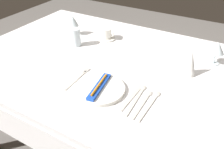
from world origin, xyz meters
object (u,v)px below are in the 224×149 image
toothbrush_package (99,86)px  coffee_cup_left (106,33)px  dinner_knife (131,98)px  spoon_dessert (144,101)px  spoon_soup (138,96)px  napkin_folded (190,63)px  wine_glass_left (73,22)px  drink_tumbler (76,38)px  dinner_plate (99,89)px  fork_outer (78,78)px  spoon_tea (152,102)px  wine_glass_centre (217,49)px

toothbrush_package → coffee_cup_left: (-0.26, 0.49, 0.02)m
dinner_knife → spoon_dessert: bearing=10.1°
spoon_soup → napkin_folded: (0.15, 0.29, 0.07)m
toothbrush_package → dinner_knife: bearing=8.4°
spoon_soup → wine_glass_left: bearing=149.3°
dinner_knife → drink_tumbler: size_ratio=1.88×
dinner_plate → spoon_soup: bearing=15.6°
spoon_soup → toothbrush_package: bearing=-164.4°
spoon_soup → fork_outer: bearing=-177.3°
dinner_knife → wine_glass_left: size_ratio=1.53×
wine_glass_left → napkin_folded: 0.82m
spoon_dessert → wine_glass_left: size_ratio=1.53×
wine_glass_left → fork_outer: bearing=-50.1°
spoon_tea → wine_glass_left: wine_glass_left is taller
dinner_knife → wine_glass_centre: 0.57m
drink_tumbler → spoon_dessert: bearing=-25.9°
spoon_dessert → toothbrush_package: bearing=-171.2°
dinner_plate → dinner_knife: dinner_plate is taller
spoon_tea → wine_glass_centre: size_ratio=1.70×
dinner_plate → wine_glass_centre: bearing=50.9°
toothbrush_package → wine_glass_left: 0.67m
spoon_dessert → spoon_tea: size_ratio=0.94×
spoon_dessert → coffee_cup_left: (-0.47, 0.46, 0.04)m
fork_outer → toothbrush_package: bearing=-13.0°
wine_glass_centre → spoon_tea: bearing=-110.2°
drink_tumbler → fork_outer: bearing=-51.3°
wine_glass_left → dinner_plate: bearing=-42.2°
spoon_dessert → fork_outer: bearing=179.9°
dinner_knife → wine_glass_left: 0.78m
spoon_tea → coffee_cup_left: size_ratio=2.25×
fork_outer → spoon_tea: size_ratio=0.95×
fork_outer → napkin_folded: napkin_folded is taller
toothbrush_package → spoon_soup: size_ratio=0.92×
dinner_knife → spoon_tea: spoon_tea is taller
spoon_dessert → wine_glass_centre: bearing=66.9°
wine_glass_centre → napkin_folded: napkin_folded is taller
spoon_tea → napkin_folded: 0.32m
napkin_folded → spoon_soup: bearing=-116.7°
spoon_soup → spoon_dessert: (0.04, -0.02, 0.00)m
toothbrush_package → coffee_cup_left: bearing=117.7°
spoon_dessert → napkin_folded: napkin_folded is taller
dinner_plate → wine_glass_left: bearing=137.8°
dinner_knife → spoon_tea: 0.09m
wine_glass_left → spoon_dessert: bearing=-30.3°
toothbrush_package → wine_glass_centre: (0.42, 0.52, 0.07)m
fork_outer → spoon_dessert: spoon_dessert is taller
dinner_plate → spoon_tea: 0.25m
fork_outer → coffee_cup_left: 0.48m
coffee_cup_left → wine_glass_left: size_ratio=0.72×
dinner_plate → drink_tumbler: size_ratio=2.16×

